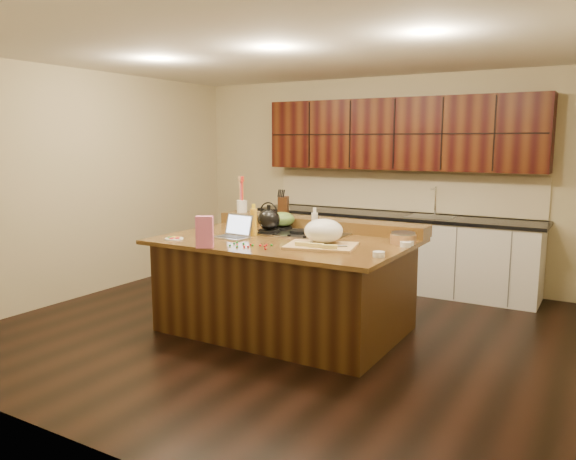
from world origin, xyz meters
The scene contains 36 objects.
room centered at (0.00, 0.00, 1.35)m, with size 5.52×5.02×2.72m.
island centered at (0.00, 0.00, 0.46)m, with size 2.40×1.60×0.92m.
back_ledge centered at (0.00, 0.70, 0.98)m, with size 2.40×0.30×0.12m, color black.
cooktop centered at (0.00, 0.30, 0.94)m, with size 0.92×0.52×0.05m.
back_counter centered at (0.30, 2.23, 0.98)m, with size 3.70×0.66×2.40m.
kettle centered at (-0.30, 0.17, 1.07)m, with size 0.24×0.24×0.21m, color black.
green_bowl centered at (-0.30, 0.43, 1.04)m, with size 0.28×0.28×0.15m, color #4C6C2B.
laptop centered at (-0.47, -0.19, 0.98)m, with size 0.35×0.29×0.23m.
oil_bottle centered at (-0.38, 0.01, 1.06)m, with size 0.07×0.07×0.27m, color gold.
vinegar_bottle centered at (0.22, 0.19, 1.04)m, with size 0.06×0.06×0.25m, color silver.
wooden_tray centered at (0.49, -0.17, 1.03)m, with size 0.70×0.57×0.25m.
ramekin_a centered at (1.11, -0.36, 0.94)m, with size 0.10×0.10×0.04m, color white.
ramekin_b centered at (1.15, 0.19, 0.94)m, with size 0.10×0.10×0.04m, color white.
ramekin_c centered at (1.15, 0.27, 0.94)m, with size 0.10×0.10×0.04m, color white.
strainer_bowl centered at (1.08, 0.33, 0.97)m, with size 0.24×0.24×0.09m, color #996B3F.
kitchen_timer centered at (0.43, -0.26, 0.96)m, with size 0.08×0.08×0.07m, color silver.
pink_bag centered at (-0.39, -0.76, 1.06)m, with size 0.15×0.08×0.28m, color #D3638B.
candy_plate centered at (-0.92, -0.58, 0.93)m, with size 0.18×0.18×0.01m, color white.
package_box centered at (-0.89, -0.13, 0.99)m, with size 0.10×0.07×0.13m, color #EECD54.
utensil_crock centered at (-1.01, 0.70, 1.11)m, with size 0.12×0.12×0.14m, color white.
knife_block centered at (-0.44, 0.70, 1.15)m, with size 0.11×0.17×0.21m, color black.
gumdrop_0 centered at (-0.09, -0.47, 0.93)m, with size 0.02×0.02×0.02m, color red.
gumdrop_1 centered at (-0.18, -0.46, 0.93)m, with size 0.02×0.02×0.02m, color #198C26.
gumdrop_2 centered at (-0.08, -0.59, 0.93)m, with size 0.02×0.02×0.02m, color red.
gumdrop_3 centered at (-0.27, -0.44, 0.93)m, with size 0.02×0.02×0.02m, color #198C26.
gumdrop_4 centered at (0.13, -0.57, 0.93)m, with size 0.02×0.02×0.02m, color red.
gumdrop_5 centered at (-0.06, -0.48, 0.93)m, with size 0.02×0.02×0.02m, color #198C26.
gumdrop_6 centered at (0.00, -0.45, 0.93)m, with size 0.02×0.02×0.02m, color red.
gumdrop_7 centered at (0.09, -0.39, 0.93)m, with size 0.02×0.02×0.02m, color #198C26.
gumdrop_8 centered at (0.04, -0.41, 0.93)m, with size 0.02×0.02×0.02m, color red.
gumdrop_9 centered at (-0.14, -0.61, 0.93)m, with size 0.02×0.02×0.02m, color #198C26.
gumdrop_10 centered at (0.06, -0.47, 0.93)m, with size 0.02×0.02×0.02m, color red.
gumdrop_11 centered at (-0.23, -0.60, 0.93)m, with size 0.02×0.02×0.02m, color #198C26.
gumdrop_12 centered at (-0.05, -0.57, 0.93)m, with size 0.02×0.02×0.02m, color red.
gumdrop_13 centered at (-0.25, -0.50, 0.93)m, with size 0.02×0.02×0.02m, color #198C26.
gumdrop_14 centered at (-0.18, -0.56, 0.93)m, with size 0.02×0.02×0.02m, color red.
Camera 1 is at (2.76, -4.64, 1.87)m, focal length 35.00 mm.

